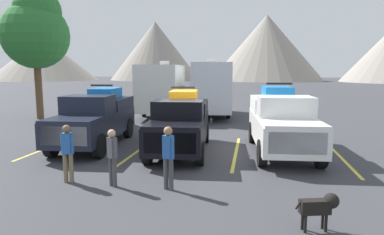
% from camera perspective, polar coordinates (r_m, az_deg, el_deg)
% --- Properties ---
extents(ground_plane, '(240.00, 240.00, 0.00)m').
position_cam_1_polar(ground_plane, '(14.18, -0.48, -5.18)').
color(ground_plane, '#38383D').
extents(pickup_truck_a, '(2.50, 5.86, 2.57)m').
position_cam_1_polar(pickup_truck_a, '(15.21, -15.73, 0.02)').
color(pickup_truck_a, black).
rests_on(pickup_truck_a, ground).
extents(pickup_truck_b, '(2.46, 5.49, 2.53)m').
position_cam_1_polar(pickup_truck_b, '(13.59, -1.89, -0.83)').
color(pickup_truck_b, black).
rests_on(pickup_truck_b, ground).
extents(pickup_truck_c, '(2.60, 5.78, 2.70)m').
position_cam_1_polar(pickup_truck_c, '(13.86, 14.65, -0.51)').
color(pickup_truck_c, white).
rests_on(pickup_truck_c, ground).
extents(lot_stripe_a, '(0.12, 5.50, 0.01)m').
position_cam_1_polar(lot_stripe_a, '(15.98, -21.73, -4.23)').
color(lot_stripe_a, gold).
rests_on(lot_stripe_a, ground).
extents(lot_stripe_b, '(0.12, 5.50, 0.01)m').
position_cam_1_polar(lot_stripe_b, '(14.34, -8.38, -5.10)').
color(lot_stripe_b, gold).
rests_on(lot_stripe_b, ground).
extents(lot_stripe_c, '(0.12, 5.50, 0.01)m').
position_cam_1_polar(lot_stripe_c, '(13.64, 7.34, -5.77)').
color(lot_stripe_c, gold).
rests_on(lot_stripe_c, ground).
extents(lot_stripe_d, '(0.12, 5.50, 0.01)m').
position_cam_1_polar(lot_stripe_d, '(14.02, 23.46, -6.01)').
color(lot_stripe_d, gold).
rests_on(lot_stripe_d, ground).
extents(camper_trailer_a, '(3.42, 8.66, 3.81)m').
position_cam_1_polar(camper_trailer_a, '(24.26, -4.91, 5.13)').
color(camper_trailer_a, silver).
rests_on(camper_trailer_a, ground).
extents(camper_trailer_b, '(3.22, 7.97, 3.95)m').
position_cam_1_polar(camper_trailer_b, '(23.50, 3.26, 5.23)').
color(camper_trailer_b, silver).
rests_on(camper_trailer_b, ground).
extents(person_a, '(0.32, 0.29, 1.62)m').
position_cam_1_polar(person_a, '(9.77, -13.13, -5.91)').
color(person_a, '#3F3F42').
rests_on(person_a, ground).
extents(person_b, '(0.37, 0.23, 1.69)m').
position_cam_1_polar(person_b, '(10.46, -20.02, -5.04)').
color(person_b, '#726047').
rests_on(person_b, ground).
extents(person_c, '(0.36, 0.29, 1.74)m').
position_cam_1_polar(person_c, '(9.27, -3.97, -6.02)').
color(person_c, '#3F3F42').
rests_on(person_c, ground).
extents(dog, '(0.89, 0.43, 0.78)m').
position_cam_1_polar(dog, '(7.59, 20.75, -13.52)').
color(dog, black).
rests_on(dog, ground).
extents(tree_a, '(4.21, 4.21, 8.31)m').
position_cam_1_polar(tree_a, '(24.47, -24.56, 13.14)').
color(tree_a, brown).
rests_on(tree_a, ground).
extents(mountain_ridge, '(152.92, 38.27, 17.92)m').
position_cam_1_polar(mountain_ridge, '(95.80, 15.41, 10.48)').
color(mountain_ridge, gray).
rests_on(mountain_ridge, ground).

